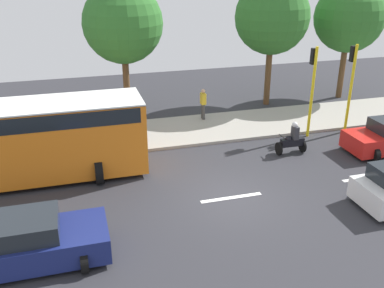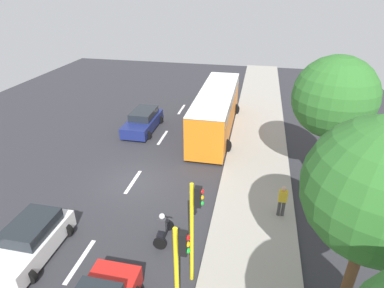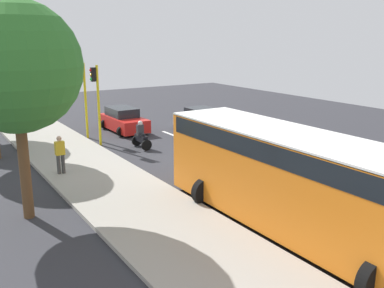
{
  "view_description": "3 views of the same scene",
  "coord_description": "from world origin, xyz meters",
  "px_view_note": "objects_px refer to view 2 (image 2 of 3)",
  "views": [
    {
      "loc": [
        -13.28,
        5.31,
        8.29
      ],
      "look_at": [
        1.4,
        1.14,
        1.76
      ],
      "focal_mm": 40.73,
      "sensor_mm": 36.0,
      "label": 1
    },
    {
      "loc": [
        6.54,
        -14.29,
        10.4
      ],
      "look_at": [
        3.06,
        2.18,
        1.71
      ],
      "focal_mm": 29.49,
      "sensor_mm": 36.0,
      "label": 2
    },
    {
      "loc": [
        13.24,
        17.08,
        6.07
      ],
      "look_at": [
        3.09,
        1.17,
        1.34
      ],
      "focal_mm": 40.67,
      "sensor_mm": 36.0,
      "label": 3
    }
  ],
  "objects_px": {
    "pedestrian_near_signal": "(282,200)",
    "street_tree_center": "(334,98)",
    "car_white": "(31,240)",
    "traffic_light_corner": "(194,221)",
    "street_tree_south": "(379,190)",
    "city_bus": "(216,108)",
    "traffic_light_midblock": "(180,270)",
    "car_dark_blue": "(143,121)",
    "motorcycle": "(163,229)"
  },
  "relations": [
    {
      "from": "pedestrian_near_signal",
      "to": "street_tree_center",
      "type": "distance_m",
      "value": 5.98
    },
    {
      "from": "car_white",
      "to": "street_tree_center",
      "type": "height_order",
      "value": "street_tree_center"
    },
    {
      "from": "traffic_light_corner",
      "to": "street_tree_south",
      "type": "relative_size",
      "value": 0.61
    },
    {
      "from": "street_tree_center",
      "to": "car_white",
      "type": "bearing_deg",
      "value": -146.62
    },
    {
      "from": "street_tree_south",
      "to": "traffic_light_corner",
      "type": "bearing_deg",
      "value": 177.62
    },
    {
      "from": "city_bus",
      "to": "traffic_light_midblock",
      "type": "xyz_separation_m",
      "value": [
        1.18,
        -16.22,
        1.08
      ]
    },
    {
      "from": "traffic_light_midblock",
      "to": "street_tree_center",
      "type": "bearing_deg",
      "value": 61.5
    },
    {
      "from": "car_white",
      "to": "traffic_light_corner",
      "type": "relative_size",
      "value": 0.87
    },
    {
      "from": "car_white",
      "to": "pedestrian_near_signal",
      "type": "distance_m",
      "value": 11.38
    },
    {
      "from": "car_dark_blue",
      "to": "traffic_light_corner",
      "type": "relative_size",
      "value": 1.01
    },
    {
      "from": "motorcycle",
      "to": "traffic_light_midblock",
      "type": "relative_size",
      "value": 0.34
    },
    {
      "from": "motorcycle",
      "to": "street_tree_center",
      "type": "bearing_deg",
      "value": 40.96
    },
    {
      "from": "traffic_light_corner",
      "to": "pedestrian_near_signal",
      "type": "bearing_deg",
      "value": 52.43
    },
    {
      "from": "street_tree_south",
      "to": "traffic_light_midblock",
      "type": "bearing_deg",
      "value": -160.02
    },
    {
      "from": "city_bus",
      "to": "street_tree_center",
      "type": "xyz_separation_m",
      "value": [
        6.83,
        -5.81,
        3.26
      ]
    },
    {
      "from": "motorcycle",
      "to": "street_tree_center",
      "type": "height_order",
      "value": "street_tree_center"
    },
    {
      "from": "city_bus",
      "to": "car_dark_blue",
      "type": "bearing_deg",
      "value": -169.08
    },
    {
      "from": "city_bus",
      "to": "motorcycle",
      "type": "distance_m",
      "value": 12.33
    },
    {
      "from": "traffic_light_midblock",
      "to": "pedestrian_near_signal",
      "type": "bearing_deg",
      "value": 62.62
    },
    {
      "from": "car_white",
      "to": "city_bus",
      "type": "relative_size",
      "value": 0.36
    },
    {
      "from": "car_white",
      "to": "street_tree_south",
      "type": "height_order",
      "value": "street_tree_south"
    },
    {
      "from": "city_bus",
      "to": "traffic_light_midblock",
      "type": "height_order",
      "value": "traffic_light_midblock"
    },
    {
      "from": "street_tree_south",
      "to": "car_dark_blue",
      "type": "bearing_deg",
      "value": 132.41
    },
    {
      "from": "motorcycle",
      "to": "pedestrian_near_signal",
      "type": "height_order",
      "value": "pedestrian_near_signal"
    },
    {
      "from": "city_bus",
      "to": "street_tree_center",
      "type": "bearing_deg",
      "value": -40.39
    },
    {
      "from": "motorcycle",
      "to": "pedestrian_near_signal",
      "type": "relative_size",
      "value": 0.91
    },
    {
      "from": "street_tree_south",
      "to": "street_tree_center",
      "type": "bearing_deg",
      "value": 87.79
    },
    {
      "from": "pedestrian_near_signal",
      "to": "traffic_light_corner",
      "type": "relative_size",
      "value": 0.38
    },
    {
      "from": "car_dark_blue",
      "to": "street_tree_south",
      "type": "height_order",
      "value": "street_tree_south"
    },
    {
      "from": "car_dark_blue",
      "to": "street_tree_center",
      "type": "height_order",
      "value": "street_tree_center"
    },
    {
      "from": "pedestrian_near_signal",
      "to": "street_tree_center",
      "type": "relative_size",
      "value": 0.23
    },
    {
      "from": "city_bus",
      "to": "street_tree_south",
      "type": "xyz_separation_m",
      "value": [
        6.5,
        -14.28,
        3.35
      ]
    },
    {
      "from": "car_white",
      "to": "traffic_light_midblock",
      "type": "height_order",
      "value": "traffic_light_midblock"
    },
    {
      "from": "city_bus",
      "to": "motorcycle",
      "type": "xyz_separation_m",
      "value": [
        -0.6,
        -12.26,
        -1.2
      ]
    },
    {
      "from": "car_dark_blue",
      "to": "city_bus",
      "type": "relative_size",
      "value": 0.41
    },
    {
      "from": "traffic_light_corner",
      "to": "street_tree_center",
      "type": "xyz_separation_m",
      "value": [
        5.65,
        8.25,
        2.17
      ]
    },
    {
      "from": "street_tree_south",
      "to": "city_bus",
      "type": "bearing_deg",
      "value": 114.48
    },
    {
      "from": "motorcycle",
      "to": "traffic_light_corner",
      "type": "distance_m",
      "value": 3.41
    },
    {
      "from": "car_white",
      "to": "street_tree_south",
      "type": "xyz_separation_m",
      "value": [
        12.33,
        -0.13,
        4.48
      ]
    },
    {
      "from": "car_white",
      "to": "street_tree_south",
      "type": "bearing_deg",
      "value": -0.59
    },
    {
      "from": "traffic_light_midblock",
      "to": "traffic_light_corner",
      "type": "bearing_deg",
      "value": 90.0
    },
    {
      "from": "car_dark_blue",
      "to": "street_tree_center",
      "type": "relative_size",
      "value": 0.63
    },
    {
      "from": "pedestrian_near_signal",
      "to": "street_tree_center",
      "type": "bearing_deg",
      "value": 59.62
    },
    {
      "from": "pedestrian_near_signal",
      "to": "traffic_light_corner",
      "type": "distance_m",
      "value": 5.91
    },
    {
      "from": "city_bus",
      "to": "pedestrian_near_signal",
      "type": "bearing_deg",
      "value": -64.43
    },
    {
      "from": "car_dark_blue",
      "to": "city_bus",
      "type": "height_order",
      "value": "city_bus"
    },
    {
      "from": "traffic_light_corner",
      "to": "street_tree_south",
      "type": "bearing_deg",
      "value": -2.38
    },
    {
      "from": "car_white",
      "to": "traffic_light_corner",
      "type": "height_order",
      "value": "traffic_light_corner"
    },
    {
      "from": "car_white",
      "to": "pedestrian_near_signal",
      "type": "bearing_deg",
      "value": 23.52
    },
    {
      "from": "motorcycle",
      "to": "street_tree_south",
      "type": "relative_size",
      "value": 0.21
    }
  ]
}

